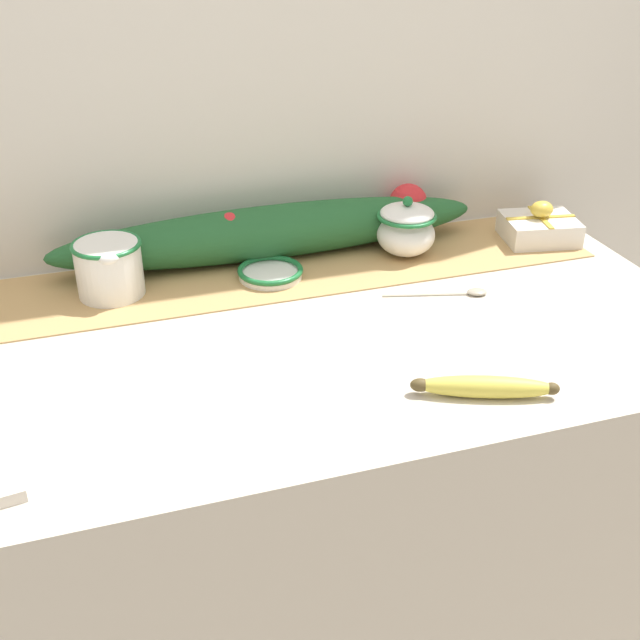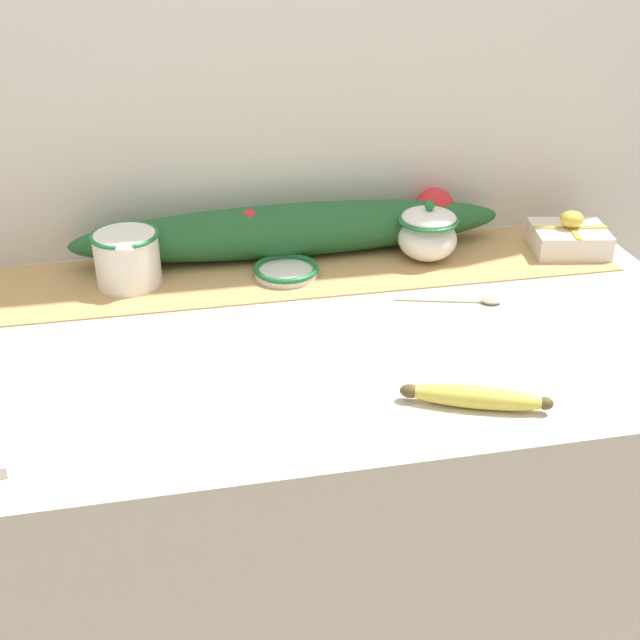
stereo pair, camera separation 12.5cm
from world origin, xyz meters
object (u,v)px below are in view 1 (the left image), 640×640
small_dish (270,272)px  banana (485,387)px  spoon (468,293)px  sugar_bowl (406,229)px  cream_pitcher (109,266)px  gift_box (539,227)px

small_dish → banana: (0.20, -0.47, 0.00)m
banana → spoon: banana is taller
sugar_bowl → banana: sugar_bowl is taller
cream_pitcher → gift_box: (0.86, -0.02, -0.03)m
sugar_bowl → gift_box: 0.29m
small_dish → sugar_bowl: bearing=4.5°
small_dish → cream_pitcher: bearing=175.4°
cream_pitcher → small_dish: (0.29, -0.02, -0.04)m
sugar_bowl → gift_box: size_ratio=0.74×
small_dish → spoon: size_ratio=0.66×
small_dish → gift_box: 0.57m
sugar_bowl → small_dish: 0.29m
sugar_bowl → banana: (-0.09, -0.49, -0.04)m
small_dish → gift_box: (0.57, 0.01, 0.02)m
cream_pitcher → banana: size_ratio=0.69×
small_dish → banana: bearing=-67.4°
banana → gift_box: (0.38, 0.47, 0.01)m
cream_pitcher → small_dish: 0.29m
sugar_bowl → spoon: (0.04, -0.19, -0.05)m
gift_box → spoon: bearing=-144.7°
sugar_bowl → small_dish: bearing=-175.5°
spoon → gift_box: (0.25, 0.18, 0.03)m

